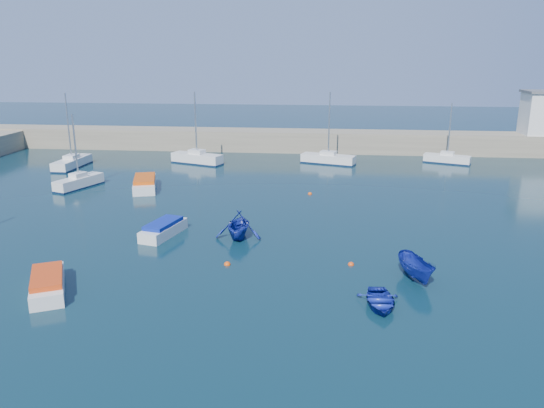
# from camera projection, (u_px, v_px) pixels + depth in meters

# --- Properties ---
(ground) EXTENTS (220.00, 220.00, 0.00)m
(ground) POSITION_uv_depth(u_px,v_px,m) (300.00, 323.00, 24.88)
(ground) COLOR #0B2631
(ground) RESTS_ON ground
(back_wall) EXTENTS (96.00, 4.50, 2.60)m
(back_wall) POSITION_uv_depth(u_px,v_px,m) (319.00, 141.00, 68.53)
(back_wall) COLOR gray
(back_wall) RESTS_ON ground
(sailboat_3) EXTENTS (3.11, 5.30, 6.92)m
(sailboat_3) POSITION_uv_depth(u_px,v_px,m) (79.00, 182.00, 49.84)
(sailboat_3) COLOR silver
(sailboat_3) RESTS_ON ground
(sailboat_4) EXTENTS (1.94, 6.26, 8.16)m
(sailboat_4) POSITION_uv_depth(u_px,v_px,m) (72.00, 162.00, 58.76)
(sailboat_4) COLOR silver
(sailboat_4) RESTS_ON ground
(sailboat_5) EXTENTS (6.29, 3.72, 8.14)m
(sailboat_5) POSITION_uv_depth(u_px,v_px,m) (197.00, 158.00, 60.85)
(sailboat_5) COLOR silver
(sailboat_5) RESTS_ON ground
(sailboat_6) EXTENTS (6.39, 3.53, 8.11)m
(sailboat_6) POSITION_uv_depth(u_px,v_px,m) (328.00, 159.00, 60.85)
(sailboat_6) COLOR silver
(sailboat_6) RESTS_ON ground
(sailboat_7) EXTENTS (5.30, 3.23, 6.87)m
(sailboat_7) POSITION_uv_depth(u_px,v_px,m) (447.00, 159.00, 61.07)
(sailboat_7) COLOR silver
(sailboat_7) RESTS_ON ground
(motorboat_0) EXTENTS (3.51, 4.84, 1.03)m
(motorboat_0) POSITION_uv_depth(u_px,v_px,m) (48.00, 283.00, 28.03)
(motorboat_0) COLOR silver
(motorboat_0) RESTS_ON ground
(motorboat_1) EXTENTS (2.46, 4.44, 1.03)m
(motorboat_1) POSITION_uv_depth(u_px,v_px,m) (164.00, 229.00, 36.75)
(motorboat_1) COLOR silver
(motorboat_1) RESTS_ON ground
(motorboat_2) EXTENTS (3.48, 5.90, 1.15)m
(motorboat_2) POSITION_uv_depth(u_px,v_px,m) (145.00, 183.00, 49.46)
(motorboat_2) COLOR silver
(motorboat_2) RESTS_ON ground
(dinghy_center) EXTENTS (2.29, 3.10, 0.62)m
(dinghy_center) POSITION_uv_depth(u_px,v_px,m) (380.00, 301.00, 26.41)
(dinghy_center) COLOR navy
(dinghy_center) RESTS_ON ground
(dinghy_left) EXTENTS (3.20, 3.68, 1.90)m
(dinghy_left) POSITION_uv_depth(u_px,v_px,m) (239.00, 225.00, 36.15)
(dinghy_left) COLOR navy
(dinghy_left) RESTS_ON ground
(dinghy_right) EXTENTS (2.25, 3.66, 1.33)m
(dinghy_right) POSITION_uv_depth(u_px,v_px,m) (416.00, 269.00, 29.47)
(dinghy_right) COLOR navy
(dinghy_right) RESTS_ON ground
(buoy_0) EXTENTS (0.41, 0.41, 0.41)m
(buoy_0) POSITION_uv_depth(u_px,v_px,m) (227.00, 265.00, 31.76)
(buoy_0) COLOR #DA470B
(buoy_0) RESTS_ON ground
(buoy_1) EXTENTS (0.38, 0.38, 0.38)m
(buoy_1) POSITION_uv_depth(u_px,v_px,m) (351.00, 265.00, 31.75)
(buoy_1) COLOR #D3410F
(buoy_1) RESTS_ON ground
(buoy_3) EXTENTS (0.38, 0.38, 0.38)m
(buoy_3) POSITION_uv_depth(u_px,v_px,m) (310.00, 194.00, 47.72)
(buoy_3) COLOR #DA470B
(buoy_3) RESTS_ON ground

